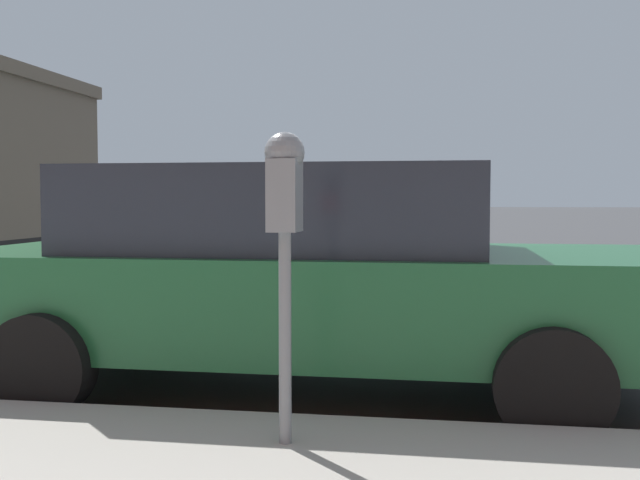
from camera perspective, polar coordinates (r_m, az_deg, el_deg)
name	(u,v)px	position (r m, az deg, el deg)	size (l,w,h in m)	color
ground_plane	(339,356)	(6.33, 1.47, -8.83)	(220.00, 220.00, 0.00)	#424244
parking_meter	(285,207)	(3.53, -2.70, 2.53)	(0.21, 0.19, 1.48)	gray
car_green	(304,273)	(5.16, -1.22, -2.54)	(2.15, 4.76, 1.53)	#1E5B33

